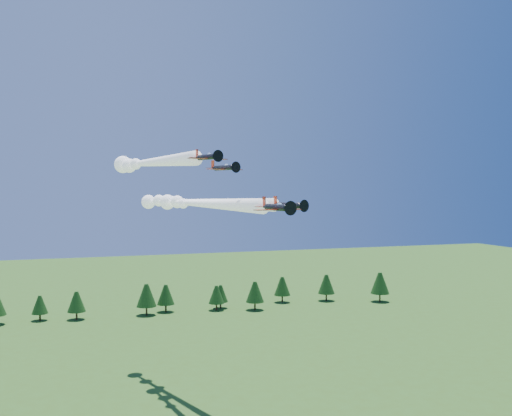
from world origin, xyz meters
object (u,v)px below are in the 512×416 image
object	(u,v)px
plane_right	(194,202)
plane_left	(148,163)
plane_slot	(224,168)
plane_lead	(201,204)

from	to	relation	value
plane_right	plane_left	bearing A→B (deg)	-146.60
plane_right	plane_slot	size ratio (longest dim) A/B	7.36
plane_right	plane_slot	world-z (taller)	plane_slot
plane_lead	plane_left	bearing A→B (deg)	-166.16
plane_slot	plane_left	bearing A→B (deg)	113.29
plane_left	plane_slot	world-z (taller)	plane_left
plane_left	plane_lead	bearing A→B (deg)	8.04
plane_lead	plane_left	world-z (taller)	plane_left
plane_right	plane_slot	xyz separation A→B (m)	(-0.71, -29.22, 6.92)
plane_left	plane_right	distance (m)	22.33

